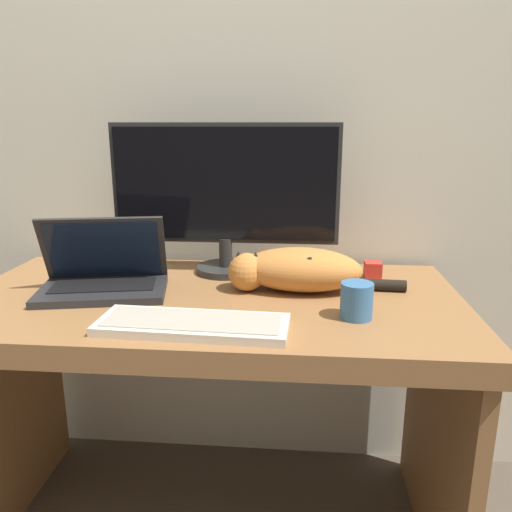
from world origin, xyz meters
TOP-DOWN VIEW (x-y plane):
  - wall_back at (0.00, 0.74)m, footprint 6.40×0.06m
  - desk at (0.00, 0.34)m, footprint 1.32×0.68m
  - monitor at (0.01, 0.55)m, footprint 0.67×0.18m
  - laptop at (-0.29, 0.34)m, footprint 0.36×0.27m
  - external_keyboard at (0.00, 0.11)m, footprint 0.43×0.17m
  - cat at (0.22, 0.40)m, footprint 0.48×0.18m
  - coffee_mug at (0.37, 0.21)m, footprint 0.08×0.08m
  - small_toy at (0.45, 0.53)m, footprint 0.05×0.05m

SIDE VIEW (x-z plane):
  - desk at x=0.00m, z-range 0.20..0.94m
  - external_keyboard at x=0.00m, z-range 0.73..0.75m
  - small_toy at x=0.45m, z-range 0.73..0.78m
  - laptop at x=-0.29m, z-range 0.67..0.88m
  - coffee_mug at x=0.37m, z-range 0.73..0.82m
  - cat at x=0.22m, z-range 0.73..0.85m
  - monitor at x=0.01m, z-range 0.75..1.20m
  - wall_back at x=0.00m, z-range 0.00..2.60m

